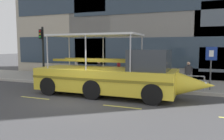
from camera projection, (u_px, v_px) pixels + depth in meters
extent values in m
plane|color=#3D3D3F|center=(83.00, 99.00, 11.55)|extent=(120.00, 120.00, 0.00)
cube|color=gray|center=(119.00, 81.00, 16.72)|extent=(32.00, 4.80, 0.18)
cube|color=#B2ADA3|center=(106.00, 87.00, 14.42)|extent=(32.00, 0.18, 0.18)
cube|color=#DBD64C|center=(35.00, 98.00, 11.70)|extent=(1.80, 0.12, 0.01)
cube|color=#DBD64C|center=(122.00, 107.00, 9.95)|extent=(1.80, 0.12, 0.01)
cube|color=#2D3D4C|center=(60.00, 50.00, 21.65)|extent=(9.68, 0.06, 2.57)
cube|color=#2D3D4C|center=(58.00, 0.00, 21.16)|extent=(9.68, 0.06, 2.57)
cube|color=#2D3D4C|center=(146.00, 52.00, 18.55)|extent=(13.61, 0.06, 2.42)
cylinder|color=gray|center=(113.00, 72.00, 14.51)|extent=(10.91, 0.07, 0.07)
cylinder|color=gray|center=(113.00, 79.00, 14.55)|extent=(10.91, 0.06, 0.06)
cylinder|color=gray|center=(44.00, 75.00, 16.54)|extent=(0.09, 0.09, 0.82)
cylinder|color=gray|center=(70.00, 76.00, 15.74)|extent=(0.09, 0.09, 0.82)
cylinder|color=gray|center=(98.00, 78.00, 14.95)|extent=(0.09, 0.09, 0.82)
cylinder|color=gray|center=(129.00, 80.00, 14.15)|extent=(0.09, 0.09, 0.82)
cylinder|color=gray|center=(165.00, 82.00, 13.35)|extent=(0.09, 0.09, 0.82)
cylinder|color=gray|center=(204.00, 84.00, 12.56)|extent=(0.09, 0.09, 0.82)
cylinder|color=black|center=(43.00, 53.00, 17.13)|extent=(0.16, 0.16, 3.97)
cube|color=black|center=(41.00, 34.00, 16.80)|extent=(0.24, 0.20, 0.72)
sphere|color=red|center=(40.00, 31.00, 16.68)|extent=(0.14, 0.14, 0.14)
sphere|color=gold|center=(40.00, 34.00, 16.70)|extent=(0.14, 0.14, 0.14)
sphere|color=green|center=(40.00, 37.00, 16.72)|extent=(0.14, 0.14, 0.14)
cylinder|color=#4C4F54|center=(211.00, 69.00, 12.81)|extent=(0.08, 0.08, 2.45)
cube|color=navy|center=(211.00, 54.00, 12.67)|extent=(0.60, 0.04, 0.76)
cube|color=white|center=(211.00, 54.00, 12.65)|extent=(0.24, 0.01, 0.36)
cube|color=yellow|center=(105.00, 79.00, 12.30)|extent=(7.62, 2.50, 1.20)
cone|color=yellow|center=(195.00, 85.00, 10.60)|extent=(1.71, 1.14, 1.14)
cylinder|color=yellow|center=(48.00, 76.00, 13.69)|extent=(0.38, 1.14, 1.14)
cube|color=olive|center=(95.00, 80.00, 11.11)|extent=(7.62, 0.04, 0.12)
sphere|color=white|center=(205.00, 84.00, 10.44)|extent=(0.22, 0.22, 0.22)
cube|color=#33383D|center=(150.00, 60.00, 11.28)|extent=(1.90, 2.10, 1.04)
cube|color=silver|center=(95.00, 35.00, 12.26)|extent=(4.95, 2.30, 0.10)
cylinder|color=#B2B2B7|center=(142.00, 52.00, 12.51)|extent=(0.07, 0.07, 1.76)
cylinder|color=#B2B2B7|center=(130.00, 53.00, 10.48)|extent=(0.07, 0.07, 1.76)
cylinder|color=#B2B2B7|center=(103.00, 52.00, 13.37)|extent=(0.07, 0.07, 1.76)
cylinder|color=#B2B2B7|center=(86.00, 53.00, 11.33)|extent=(0.07, 0.07, 1.76)
cylinder|color=#B2B2B7|center=(69.00, 51.00, 14.23)|extent=(0.07, 0.07, 1.76)
cylinder|color=#B2B2B7|center=(47.00, 52.00, 12.19)|extent=(0.07, 0.07, 1.76)
cube|color=olive|center=(100.00, 59.00, 12.95)|extent=(4.55, 0.28, 0.12)
cube|color=olive|center=(90.00, 61.00, 11.84)|extent=(4.55, 0.28, 0.12)
cylinder|color=black|center=(161.00, 86.00, 12.36)|extent=(1.00, 0.28, 1.00)
cylinder|color=black|center=(152.00, 94.00, 10.23)|extent=(1.00, 0.28, 1.00)
cylinder|color=black|center=(109.00, 83.00, 13.47)|extent=(1.00, 0.28, 1.00)
cylinder|color=black|center=(92.00, 90.00, 11.34)|extent=(1.00, 0.28, 1.00)
cylinder|color=black|center=(71.00, 80.00, 14.44)|extent=(1.00, 0.28, 1.00)
cylinder|color=black|center=(49.00, 86.00, 12.32)|extent=(1.00, 0.28, 1.00)
cylinder|color=#47423D|center=(187.00, 80.00, 14.20)|extent=(0.10, 0.10, 0.76)
cylinder|color=#47423D|center=(189.00, 80.00, 14.16)|extent=(0.10, 0.10, 0.76)
cube|color=#38383D|center=(188.00, 70.00, 14.11)|extent=(0.31, 0.20, 0.54)
cylinder|color=#38383D|center=(185.00, 70.00, 14.16)|extent=(0.07, 0.07, 0.49)
cylinder|color=#38383D|center=(192.00, 70.00, 14.07)|extent=(0.07, 0.07, 0.49)
sphere|color=tan|center=(189.00, 63.00, 14.07)|extent=(0.21, 0.21, 0.21)
cylinder|color=black|center=(118.00, 76.00, 15.83)|extent=(0.10, 0.10, 0.80)
cylinder|color=black|center=(119.00, 77.00, 15.67)|extent=(0.10, 0.10, 0.80)
cube|color=maroon|center=(119.00, 67.00, 15.68)|extent=(0.31, 0.35, 0.57)
cylinder|color=maroon|center=(118.00, 67.00, 15.88)|extent=(0.07, 0.07, 0.51)
cylinder|color=maroon|center=(119.00, 67.00, 15.49)|extent=(0.07, 0.07, 0.51)
sphere|color=beige|center=(119.00, 61.00, 15.64)|extent=(0.22, 0.22, 0.22)
cylinder|color=black|center=(98.00, 77.00, 15.59)|extent=(0.09, 0.09, 0.75)
cylinder|color=black|center=(100.00, 77.00, 15.67)|extent=(0.09, 0.09, 0.75)
cube|color=#38383D|center=(99.00, 68.00, 15.56)|extent=(0.30, 0.32, 0.53)
cylinder|color=#38383D|center=(97.00, 68.00, 15.47)|extent=(0.06, 0.06, 0.47)
cylinder|color=#38383D|center=(101.00, 68.00, 15.67)|extent=(0.06, 0.06, 0.47)
sphere|color=tan|center=(99.00, 62.00, 15.52)|extent=(0.20, 0.20, 0.20)
cylinder|color=black|center=(77.00, 76.00, 16.25)|extent=(0.10, 0.10, 0.80)
cylinder|color=black|center=(76.00, 75.00, 16.39)|extent=(0.10, 0.10, 0.80)
cube|color=#B7B2A8|center=(76.00, 66.00, 16.25)|extent=(0.32, 0.34, 0.56)
cylinder|color=#B7B2A8|center=(77.00, 67.00, 16.07)|extent=(0.07, 0.07, 0.51)
cylinder|color=#B7B2A8|center=(76.00, 66.00, 16.44)|extent=(0.07, 0.07, 0.51)
sphere|color=beige|center=(76.00, 60.00, 16.21)|extent=(0.22, 0.22, 0.22)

